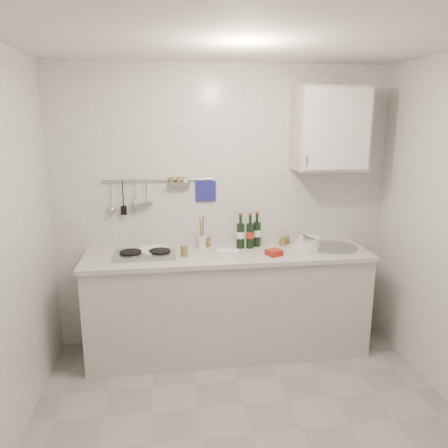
% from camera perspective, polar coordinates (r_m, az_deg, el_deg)
% --- Properties ---
extents(floor, '(3.00, 3.00, 0.00)m').
position_cam_1_polar(floor, '(3.21, 3.71, -25.65)').
color(floor, gray).
rests_on(floor, ground).
extents(ceiling, '(3.00, 3.00, 0.00)m').
position_cam_1_polar(ceiling, '(2.54, 4.64, 24.18)').
color(ceiling, silver).
rests_on(ceiling, back_wall).
extents(back_wall, '(3.00, 0.02, 2.50)m').
position_cam_1_polar(back_wall, '(3.95, -0.09, 2.12)').
color(back_wall, silver).
rests_on(back_wall, floor).
extents(counter, '(2.44, 0.64, 0.96)m').
position_cam_1_polar(counter, '(3.92, 0.62, -10.54)').
color(counter, '#B6B1A8').
rests_on(counter, floor).
extents(wall_rail, '(0.98, 0.09, 0.34)m').
position_cam_1_polar(wall_rail, '(3.85, -8.86, 4.32)').
color(wall_rail, '#93969B').
rests_on(wall_rail, back_wall).
extents(wall_cabinet, '(0.60, 0.38, 0.70)m').
position_cam_1_polar(wall_cabinet, '(3.93, 13.69, 11.96)').
color(wall_cabinet, '#B6B1A8').
rests_on(wall_cabinet, back_wall).
extents(plate_stack_hob, '(0.29, 0.29, 0.03)m').
position_cam_1_polar(plate_stack_hob, '(3.77, -9.22, -3.50)').
color(plate_stack_hob, '#5581C2').
rests_on(plate_stack_hob, counter).
extents(plate_stack_sink, '(0.26, 0.25, 0.11)m').
position_cam_1_polar(plate_stack_sink, '(3.91, 10.88, -2.48)').
color(plate_stack_sink, white).
rests_on(plate_stack_sink, counter).
extents(wine_bottles, '(0.23, 0.12, 0.31)m').
position_cam_1_polar(wine_bottles, '(3.86, 3.31, -0.83)').
color(wine_bottles, black).
rests_on(wine_bottles, counter).
extents(butter_dish, '(0.21, 0.16, 0.06)m').
position_cam_1_polar(butter_dish, '(3.62, 0.53, -3.87)').
color(butter_dish, white).
rests_on(butter_dish, counter).
extents(strawberry_punnet, '(0.15, 0.15, 0.05)m').
position_cam_1_polar(strawberry_punnet, '(3.68, 6.54, -3.72)').
color(strawberry_punnet, red).
rests_on(strawberry_punnet, counter).
extents(utensil_crock, '(0.07, 0.07, 0.29)m').
position_cam_1_polar(utensil_crock, '(3.85, -2.89, -2.20)').
color(utensil_crock, white).
rests_on(utensil_crock, counter).
extents(jar_a, '(0.07, 0.07, 0.09)m').
position_cam_1_polar(jar_a, '(3.93, -2.23, -2.22)').
color(jar_a, brown).
rests_on(jar_a, counter).
extents(jar_b, '(0.07, 0.07, 0.07)m').
position_cam_1_polar(jar_b, '(4.05, 8.15, -2.02)').
color(jar_b, brown).
rests_on(jar_b, counter).
extents(jar_c, '(0.06, 0.06, 0.09)m').
position_cam_1_polar(jar_c, '(3.98, 7.67, -2.17)').
color(jar_c, brown).
rests_on(jar_c, counter).
extents(jar_d, '(0.06, 0.06, 0.10)m').
position_cam_1_polar(jar_d, '(3.65, -5.22, -3.44)').
color(jar_d, brown).
rests_on(jar_d, counter).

